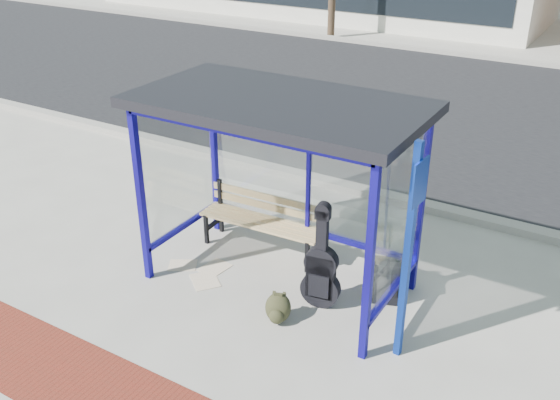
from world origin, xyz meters
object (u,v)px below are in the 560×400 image
Objects in this scene: bench at (264,218)px; guitar_bag at (321,272)px; backpack at (278,309)px; suitcase at (386,281)px.

guitar_bag is (1.28, -0.77, 0.00)m from bench.
bench is 1.50m from guitar_bag.
backpack is at bearing -127.07° from guitar_bag.
bench is at bearing 151.03° from suitcase.
suitcase is at bearing -11.18° from bench.
bench is 1.68m from backpack.
suitcase is (1.91, -0.29, -0.19)m from bench.
bench is at bearing 106.52° from backpack.
bench is 1.94m from suitcase.
guitar_bag reaches higher than suitcase.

